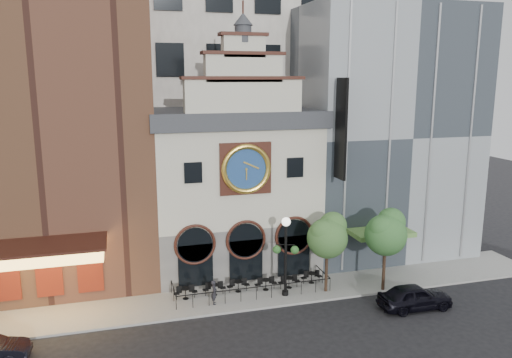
{
  "coord_description": "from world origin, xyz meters",
  "views": [
    {
      "loc": [
        -8.43,
        -28.5,
        14.65
      ],
      "look_at": [
        1.33,
        6.0,
        7.34
      ],
      "focal_mm": 35.0,
      "sensor_mm": 36.0,
      "label": 1
    }
  ],
  "objects": [
    {
      "name": "tree_right",
      "position": [
        9.0,
        0.44,
        4.36
      ],
      "size": [
        2.98,
        2.87,
        5.74
      ],
      "color": "#382619",
      "rests_on": "sidewalk"
    },
    {
      "name": "bistro_2",
      "position": [
        -0.85,
        2.77,
        0.61
      ],
      "size": [
        1.58,
        0.68,
        0.9
      ],
      "color": "black",
      "rests_on": "sidewalk"
    },
    {
      "name": "bistro_1",
      "position": [
        -2.55,
        2.7,
        0.61
      ],
      "size": [
        1.58,
        0.68,
        0.9
      ],
      "color": "black",
      "rests_on": "sidewalk"
    },
    {
      "name": "bistro_5",
      "position": [
        4.57,
        2.79,
        0.61
      ],
      "size": [
        1.58,
        0.68,
        0.9
      ],
      "color": "black",
      "rests_on": "sidewalk"
    },
    {
      "name": "theater_building",
      "position": [
        -13.0,
        9.96,
        12.6
      ],
      "size": [
        14.0,
        15.6,
        25.0
      ],
      "color": "#562E24",
      "rests_on": "ground"
    },
    {
      "name": "bistro_0",
      "position": [
        -4.51,
        2.63,
        0.61
      ],
      "size": [
        1.58,
        0.68,
        0.9
      ],
      "color": "black",
      "rests_on": "sidewalk"
    },
    {
      "name": "pedestrian",
      "position": [
        -2.81,
        1.38,
        0.96
      ],
      "size": [
        0.46,
        0.64,
        1.61
      ],
      "primitive_type": "imported",
      "rotation": [
        0.0,
        0.0,
        1.43
      ],
      "color": "black",
      "rests_on": "sidewalk"
    },
    {
      "name": "sidewalk",
      "position": [
        0.0,
        2.5,
        0.07
      ],
      "size": [
        44.0,
        5.0,
        0.15
      ],
      "primitive_type": "cube",
      "color": "gray",
      "rests_on": "ground"
    },
    {
      "name": "ground",
      "position": [
        0.0,
        0.0,
        0.0
      ],
      "size": [
        120.0,
        120.0,
        0.0
      ],
      "primitive_type": "plane",
      "color": "black",
      "rests_on": "ground"
    },
    {
      "name": "bistro_4",
      "position": [
        2.72,
        2.43,
        0.61
      ],
      "size": [
        1.58,
        0.68,
        0.9
      ],
      "color": "black",
      "rests_on": "sidewalk"
    },
    {
      "name": "cafe_railing",
      "position": [
        0.0,
        2.5,
        0.6
      ],
      "size": [
        10.6,
        2.6,
        0.9
      ],
      "primitive_type": null,
      "color": "black",
      "rests_on": "sidewalk"
    },
    {
      "name": "tree_left",
      "position": [
        5.06,
        1.29,
        4.2
      ],
      "size": [
        2.87,
        2.76,
        5.53
      ],
      "color": "#382619",
      "rests_on": "sidewalk"
    },
    {
      "name": "office_tower",
      "position": [
        0.0,
        20.0,
        20.0
      ],
      "size": [
        20.0,
        16.0,
        40.0
      ],
      "primitive_type": "cube",
      "color": "silver",
      "rests_on": "ground"
    },
    {
      "name": "retail_building",
      "position": [
        12.99,
        9.99,
        10.14
      ],
      "size": [
        14.0,
        14.4,
        20.0
      ],
      "color": "gray",
      "rests_on": "ground"
    },
    {
      "name": "bistro_3",
      "position": [
        1.06,
        2.54,
        0.61
      ],
      "size": [
        1.58,
        0.68,
        0.9
      ],
      "color": "black",
      "rests_on": "sidewalk"
    },
    {
      "name": "clock_building",
      "position": [
        0.0,
        7.82,
        6.69
      ],
      "size": [
        12.6,
        8.78,
        18.65
      ],
      "color": "#605E5B",
      "rests_on": "ground"
    },
    {
      "name": "car_right",
      "position": [
        9.56,
        -2.51,
        0.82
      ],
      "size": [
        4.85,
        2.07,
        1.63
      ],
      "primitive_type": "imported",
      "rotation": [
        0.0,
        0.0,
        1.54
      ],
      "color": "black",
      "rests_on": "ground"
    },
    {
      "name": "lamppost",
      "position": [
        2.1,
        1.41,
        3.53
      ],
      "size": [
        1.68,
        0.95,
        5.47
      ],
      "rotation": [
        0.0,
        0.0,
        -0.34
      ],
      "color": "black",
      "rests_on": "sidewalk"
    }
  ]
}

